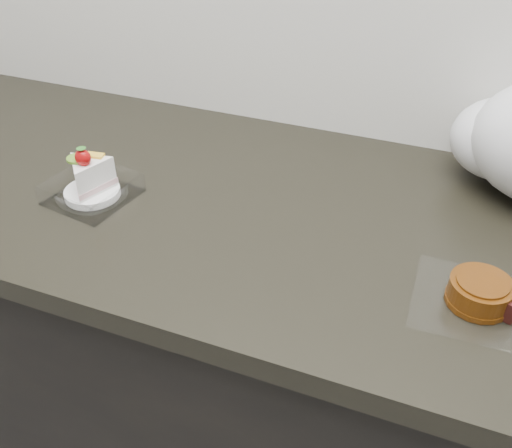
{
  "coord_description": "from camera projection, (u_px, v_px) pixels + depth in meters",
  "views": [
    {
      "loc": [
        0.22,
        0.93,
        1.45
      ],
      "look_at": [
        -0.04,
        1.58,
        0.94
      ],
      "focal_mm": 40.0,
      "sensor_mm": 36.0,
      "label": 1
    }
  ],
  "objects": [
    {
      "name": "mooncake_wrap",
      "position": [
        480.0,
        295.0,
        0.77
      ],
      "size": [
        0.17,
        0.16,
        0.04
      ],
      "rotation": [
        0.0,
        0.0,
        0.19
      ],
      "color": "white",
      "rests_on": "counter"
    },
    {
      "name": "counter",
      "position": [
        290.0,
        383.0,
        1.22
      ],
      "size": [
        2.04,
        0.64,
        0.9
      ],
      "color": "black",
      "rests_on": "ground"
    },
    {
      "name": "cake_tray",
      "position": [
        91.0,
        184.0,
        0.98
      ],
      "size": [
        0.15,
        0.15,
        0.1
      ],
      "rotation": [
        0.0,
        0.0,
        -0.16
      ],
      "color": "white",
      "rests_on": "counter"
    }
  ]
}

